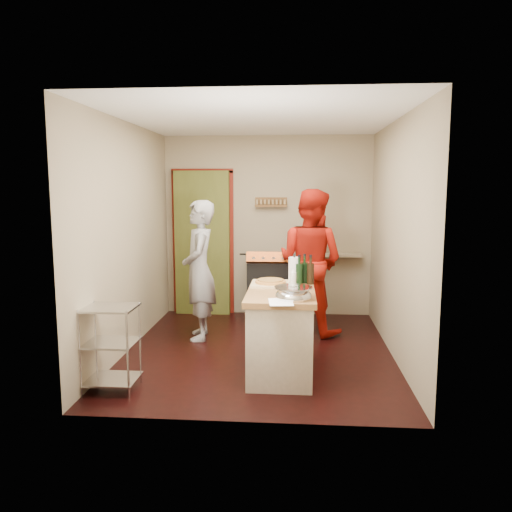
# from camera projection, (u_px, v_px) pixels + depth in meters

# --- Properties ---
(floor) EXTENTS (3.50, 3.50, 0.00)m
(floor) POSITION_uv_depth(u_px,v_px,m) (259.00, 351.00, 5.73)
(floor) COLOR black
(floor) RESTS_ON ground
(back_wall) EXTENTS (3.00, 0.44, 2.60)m
(back_wall) POSITION_uv_depth(u_px,v_px,m) (225.00, 237.00, 7.38)
(back_wall) COLOR gray
(back_wall) RESTS_ON ground
(left_wall) EXTENTS (0.04, 3.50, 2.60)m
(left_wall) POSITION_uv_depth(u_px,v_px,m) (127.00, 237.00, 5.67)
(left_wall) COLOR gray
(left_wall) RESTS_ON ground
(right_wall) EXTENTS (0.04, 3.50, 2.60)m
(right_wall) POSITION_uv_depth(u_px,v_px,m) (396.00, 240.00, 5.43)
(right_wall) COLOR gray
(right_wall) RESTS_ON ground
(ceiling) EXTENTS (3.00, 3.50, 0.02)m
(ceiling) POSITION_uv_depth(u_px,v_px,m) (259.00, 118.00, 5.37)
(ceiling) COLOR white
(ceiling) RESTS_ON back_wall
(stove) EXTENTS (0.60, 0.63, 1.00)m
(stove) POSITION_uv_depth(u_px,v_px,m) (269.00, 288.00, 7.07)
(stove) COLOR black
(stove) RESTS_ON ground
(wire_shelving) EXTENTS (0.48, 0.40, 0.80)m
(wire_shelving) POSITION_uv_depth(u_px,v_px,m) (111.00, 344.00, 4.58)
(wire_shelving) COLOR silver
(wire_shelving) RESTS_ON ground
(island) EXTENTS (0.67, 1.23, 1.16)m
(island) POSITION_uv_depth(u_px,v_px,m) (281.00, 329.00, 5.00)
(island) COLOR beige
(island) RESTS_ON ground
(person_stripe) EXTENTS (0.51, 0.69, 1.71)m
(person_stripe) POSITION_uv_depth(u_px,v_px,m) (199.00, 270.00, 6.11)
(person_stripe) COLOR #B1B1B6
(person_stripe) RESTS_ON ground
(person_red) EXTENTS (1.13, 1.06, 1.85)m
(person_red) POSITION_uv_depth(u_px,v_px,m) (310.00, 262.00, 6.37)
(person_red) COLOR #A9160B
(person_red) RESTS_ON ground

